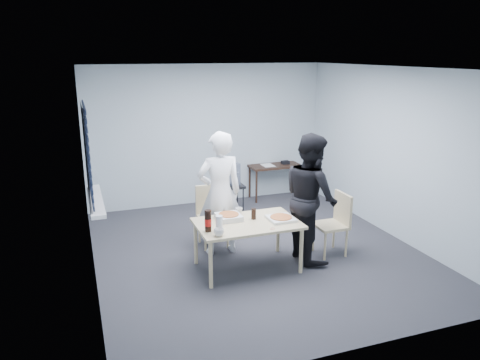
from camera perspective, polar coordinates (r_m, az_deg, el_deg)
name	(u,v)px	position (r m, az deg, el deg)	size (l,w,h in m)	color
room	(89,160)	(6.40, -17.92, 2.31)	(5.00, 5.00, 5.00)	#2D2C32
dining_table	(247,227)	(6.16, 0.90, -5.70)	(1.34, 0.85, 0.65)	beige
chair_far	(211,211)	(7.00, -3.51, -3.77)	(0.42, 0.42, 0.89)	beige
chair_right	(336,219)	(6.78, 11.62, -4.72)	(0.42, 0.42, 0.89)	beige
person_white	(220,193)	(6.57, -2.49, -1.65)	(0.65, 0.42, 1.77)	white
person_black	(311,197)	(6.47, 8.60, -2.07)	(0.86, 0.47, 1.77)	black
side_table	(275,169)	(9.18, 4.29, 1.37)	(1.00, 0.45, 0.67)	#372219
stool	(232,191)	(8.26, -1.00, -1.30)	(0.39, 0.39, 0.55)	black
backpack	(232,175)	(8.17, -0.98, 0.67)	(0.27, 0.20, 0.38)	#575D65
pizza_box_a	(229,217)	(6.22, -1.38, -4.50)	(0.32, 0.32, 0.08)	silver
pizza_box_b	(281,218)	(6.23, 5.02, -4.68)	(0.34, 0.34, 0.05)	silver
mug_a	(219,232)	(5.68, -2.59, -6.38)	(0.12, 0.12, 0.10)	white
mug_b	(239,211)	(6.41, -0.14, -3.82)	(0.10, 0.10, 0.09)	white
cola_glass	(254,214)	(6.23, 1.67, -4.15)	(0.07, 0.07, 0.15)	black
soda_bottle	(208,221)	(5.80, -3.92, -5.04)	(0.09, 0.09, 0.28)	black
plastic_cups	(219,224)	(5.80, -2.55, -5.34)	(0.09, 0.09, 0.21)	silver
rubber_band	(273,229)	(5.93, 3.99, -5.93)	(0.06, 0.06, 0.00)	red
papers	(268,165)	(9.12, 3.40, 1.81)	(0.22, 0.30, 0.00)	white
black_box	(285,162)	(9.25, 5.54, 2.15)	(0.15, 0.11, 0.06)	black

